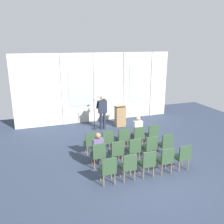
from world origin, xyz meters
name	(u,v)px	position (x,y,z in m)	size (l,w,h in m)	color
ground_plane	(147,177)	(0.00, 0.00, 0.00)	(16.25, 16.25, 0.00)	#2D384C
rear_partition	(97,88)	(0.05, 6.24, 1.89)	(8.68, 0.14, 3.77)	beige
speaker	(102,110)	(-0.07, 4.89, 1.01)	(0.50, 0.69, 1.74)	#232838
mic_stand	(94,122)	(-0.46, 5.02, 0.34)	(0.28, 0.28, 1.55)	black
lectern	(120,116)	(0.94, 4.99, 0.55)	(0.60, 0.48, 1.16)	#93724C
chair_r0_c0	(91,142)	(-1.35, 2.22, 0.53)	(0.46, 0.44, 0.94)	olive
chair_r0_c1	(107,140)	(-0.68, 2.22, 0.53)	(0.46, 0.44, 0.94)	olive
chair_r0_c2	(123,137)	(0.00, 2.22, 0.53)	(0.46, 0.44, 0.94)	olive
chair_r0_c3	(138,135)	(0.68, 2.22, 0.53)	(0.46, 0.44, 0.94)	olive
audience_r0_c3	(137,130)	(0.68, 2.30, 0.76)	(0.36, 0.39, 1.38)	#2D2D33
chair_r0_c4	(152,133)	(1.35, 2.22, 0.53)	(0.46, 0.44, 0.94)	olive
chair_r1_c0	(98,154)	(-1.35, 1.12, 0.53)	(0.46, 0.44, 0.94)	olive
audience_r1_c0	(98,148)	(-1.35, 1.21, 0.72)	(0.36, 0.39, 1.30)	#2D2D33
chair_r1_c1	(117,151)	(-0.68, 1.12, 0.53)	(0.46, 0.44, 0.94)	olive
chair_r1_c2	(134,148)	(0.00, 1.12, 0.53)	(0.46, 0.44, 0.94)	olive
chair_r1_c3	(150,146)	(0.68, 1.12, 0.53)	(0.46, 0.44, 0.94)	olive
chair_r1_c4	(166,143)	(1.35, 1.12, 0.53)	(0.46, 0.44, 0.94)	olive
chair_r2_c0	(108,169)	(-1.35, 0.03, 0.53)	(0.46, 0.44, 0.94)	olive
chair_r2_c1	(128,165)	(-0.68, 0.03, 0.53)	(0.46, 0.44, 0.94)	olive
chair_r2_c2	(148,162)	(0.00, 0.03, 0.53)	(0.46, 0.44, 0.94)	olive
chair_r2_c3	(166,159)	(0.68, 0.03, 0.53)	(0.46, 0.44, 0.94)	olive
chair_r2_c4	(183,156)	(1.35, 0.03, 0.53)	(0.46, 0.44, 0.94)	olive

